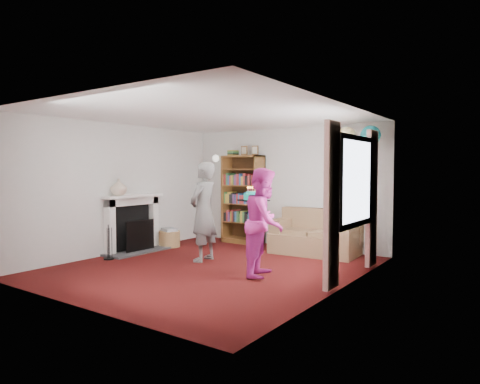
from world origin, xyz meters
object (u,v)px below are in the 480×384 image
Objects in this scene: person_magenta at (265,222)px; bookcase at (244,200)px; birthday_cake at (254,197)px; sofa at (316,237)px; person_striped at (203,211)px.

bookcase is at bearing 23.60° from person_magenta.
bookcase is at bearing 127.80° from birthday_cake.
person_striped is (-1.36, -1.75, 0.56)m from sofa.
sofa is 4.25× the size of birthday_cake.
person_magenta reaches higher than birthday_cake.
birthday_cake is (1.61, -2.08, 0.24)m from bookcase.
person_striped is 1.07× the size of person_magenta.
bookcase is 1.33× the size of sofa.
bookcase is at bearing 169.82° from sofa.
person_magenta is at bearing -90.49° from sofa.
bookcase is 5.63× the size of birthday_cake.
birthday_cake is at bearing 78.78° from person_striped.
person_striped reaches higher than birthday_cake.
bookcase is 2.04m from person_striped.
person_striped is at bearing -76.01° from bookcase.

